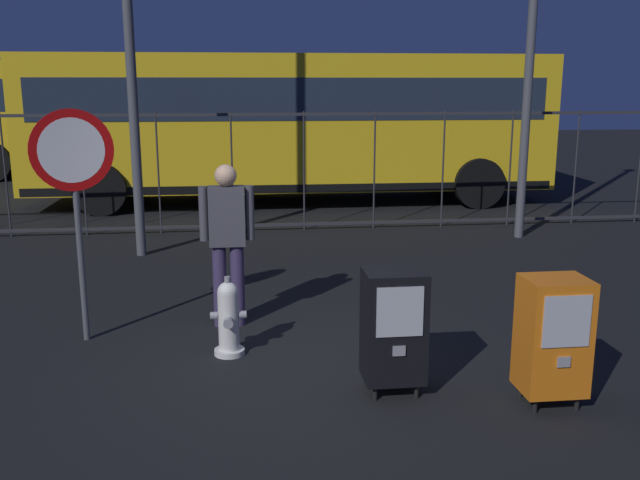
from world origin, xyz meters
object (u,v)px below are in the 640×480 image
fire_hydrant (228,318)px  newspaper_box_secondary (553,335)px  stop_sign (74,177)px  bus_near (290,120)px  pedestrian (227,236)px  newspaper_box_primary (394,325)px  bus_far (146,111)px

fire_hydrant → newspaper_box_secondary: 2.83m
stop_sign → bus_near: 8.37m
pedestrian → newspaper_box_primary: bearing=-53.4°
fire_hydrant → stop_sign: stop_sign is taller
fire_hydrant → pedestrian: (-0.00, 0.81, 0.60)m
bus_near → newspaper_box_primary: bearing=-88.7°
stop_sign → newspaper_box_primary: bearing=-29.1°
fire_hydrant → stop_sign: (-1.39, 0.54, 1.25)m
newspaper_box_primary → bus_far: (-3.59, 14.31, 1.14)m
newspaper_box_secondary → bus_near: bus_near is taller
pedestrian → bus_near: size_ratio=0.16×
fire_hydrant → newspaper_box_primary: size_ratio=0.73×
newspaper_box_secondary → stop_sign: bearing=154.3°
stop_sign → bus_near: (2.62, 7.95, 0.11)m
newspaper_box_secondary → pedestrian: (-2.49, 2.14, 0.38)m
fire_hydrant → bus_far: 13.60m
bus_far → bus_near: bearing=-49.7°
newspaper_box_primary → bus_near: 9.53m
fire_hydrant → stop_sign: 1.95m
newspaper_box_primary → bus_near: bus_near is taller
fire_hydrant → newspaper_box_secondary: newspaper_box_secondary is taller
newspaper_box_primary → bus_near: (-0.09, 9.46, 1.14)m
newspaper_box_secondary → bus_far: bearing=108.0°
newspaper_box_secondary → bus_far: 15.46m
newspaper_box_primary → stop_sign: bearing=150.9°
fire_hydrant → newspaper_box_primary: (1.32, -0.97, 0.22)m
newspaper_box_primary → pedestrian: pedestrian is taller
newspaper_box_secondary → bus_near: (-1.25, 9.82, 1.14)m
newspaper_box_secondary → pedestrian: size_ratio=0.61×
bus_far → newspaper_box_secondary: bearing=-67.6°
newspaper_box_secondary → stop_sign: (-3.88, 1.87, 1.03)m
newspaper_box_secondary → bus_far: bus_far is taller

